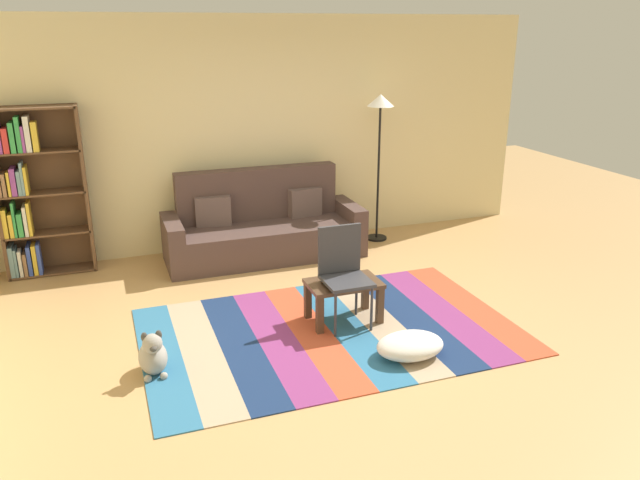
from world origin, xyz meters
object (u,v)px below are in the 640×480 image
coffee_table (344,290)px  standing_lamp (380,120)px  bookshelf (31,193)px  couch (263,228)px  tv_remote (343,279)px  pouf (410,346)px  dog (153,355)px  folding_chair (343,268)px

coffee_table → standing_lamp: size_ratio=0.36×
coffee_table → bookshelf: bearing=140.4°
couch → tv_remote: 1.90m
coffee_table → tv_remote: tv_remote is taller
coffee_table → tv_remote: (0.00, 0.03, 0.09)m
coffee_table → tv_remote: size_ratio=4.37×
pouf → tv_remote: tv_remote is taller
dog → pouf: bearing=-12.7°
coffee_table → pouf: 0.86m
bookshelf → folding_chair: bearing=-40.0°
pouf → folding_chair: bearing=109.7°
bookshelf → coffee_table: (2.66, -2.20, -0.60)m
bookshelf → dog: bearing=-69.9°
couch → coffee_table: couch is taller
tv_remote → bookshelf: bearing=173.7°
coffee_table → pouf: bearing=-71.7°
coffee_table → pouf: (0.26, -0.80, -0.20)m
coffee_table → dog: 1.77m
couch → bookshelf: (-2.42, 0.28, 0.57)m
standing_lamp → tv_remote: size_ratio=12.01×
couch → bookshelf: 2.50m
coffee_table → tv_remote: 0.10m
pouf → dog: size_ratio=1.43×
couch → coffee_table: size_ratio=3.45×
pouf → folding_chair: folding_chair is taller
bookshelf → tv_remote: (2.66, -2.17, -0.51)m
bookshelf → folding_chair: bookshelf is taller
bookshelf → dog: 2.82m
pouf → tv_remote: bearing=107.4°
dog → standing_lamp: (2.99, 2.37, 1.34)m
dog → standing_lamp: size_ratio=0.22×
bookshelf → coffee_table: size_ratio=2.74×
pouf → tv_remote: (-0.26, 0.83, 0.29)m
couch → standing_lamp: standing_lamp is taller
folding_chair → dog: bearing=-110.1°
pouf → folding_chair: size_ratio=0.63×
coffee_table → folding_chair: 0.23m
folding_chair → pouf: bearing=-11.3°
pouf → tv_remote: 0.92m
pouf → folding_chair: 0.93m
couch → bookshelf: size_ratio=1.26×
coffee_table → folding_chair: bearing=-129.5°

